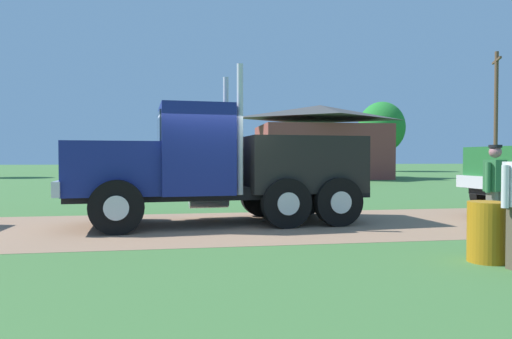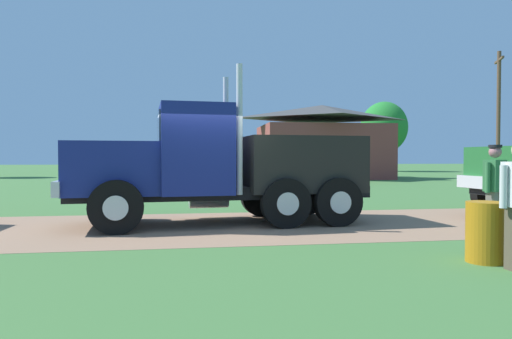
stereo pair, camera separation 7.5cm
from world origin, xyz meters
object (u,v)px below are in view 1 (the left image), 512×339
Objects in this scene: shed_building at (320,143)px; utility_pole_near at (496,113)px; truck_foreground_white at (222,167)px; steel_barrel at (487,232)px; visitor_by_barrel at (495,185)px.

utility_pole_near is (10.76, -5.48, 1.97)m from shed_building.
utility_pole_near is at bearing 40.93° from truck_foreground_white.
shed_building is at bearing 77.87° from steel_barrel.
utility_pole_near is at bearing -26.99° from shed_building.
visitor_by_barrel is (5.31, -2.63, -0.32)m from truck_foreground_white.
truck_foreground_white is 0.74× the size of shed_building.
truck_foreground_white is 3.96× the size of visitor_by_barrel.
truck_foreground_white is 6.05m from steel_barrel.
utility_pole_near reaches higher than steel_barrel.
steel_barrel is at bearing -126.76° from utility_pole_near.
steel_barrel is (3.57, -4.81, -0.89)m from truck_foreground_white.
truck_foreground_white is 27.12m from utility_pole_near.
truck_foreground_white is 0.83× the size of utility_pole_near.
truck_foreground_white reaches higher than visitor_by_barrel.
shed_building is at bearing 153.01° from utility_pole_near.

